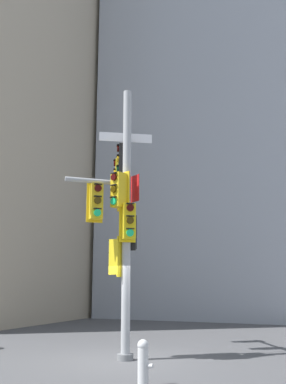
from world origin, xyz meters
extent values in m
plane|color=#474749|center=(0.00, 0.00, 0.00)|extent=(120.00, 120.00, 0.00)
cube|color=#9399A3|center=(-0.01, 20.11, 17.94)|extent=(15.87, 15.87, 35.89)
cylinder|color=#9EA0A3|center=(0.00, 0.00, 3.91)|extent=(0.25, 0.25, 7.81)
cylinder|color=slate|center=(0.00, 0.00, 0.08)|extent=(0.44, 0.44, 0.16)
cylinder|color=#9EA0A3|center=(-0.77, 1.32, 6.55)|extent=(1.65, 2.70, 0.14)
cylinder|color=#9EA0A3|center=(-0.68, -0.60, 4.88)|extent=(1.44, 1.30, 0.14)
cube|color=black|center=(-0.37, 1.02, 5.95)|extent=(0.27, 0.43, 1.14)
cube|color=black|center=(-0.54, 0.92, 5.95)|extent=(0.46, 0.46, 1.00)
cylinder|color=#360605|center=(-0.71, 0.82, 6.30)|extent=(0.15, 0.20, 0.20)
cube|color=black|center=(-0.71, 0.82, 6.42)|extent=(0.17, 0.23, 0.02)
cylinder|color=yellow|center=(-0.71, 0.82, 5.95)|extent=(0.15, 0.20, 0.20)
cube|color=black|center=(-0.71, 0.82, 6.07)|extent=(0.17, 0.23, 0.02)
cylinder|color=#06311C|center=(-0.71, 0.82, 5.60)|extent=(0.15, 0.20, 0.20)
cube|color=black|center=(-0.71, 0.82, 5.72)|extent=(0.17, 0.23, 0.02)
cube|color=yellow|center=(-1.22, 2.47, 5.95)|extent=(0.27, 0.43, 1.14)
cube|color=yellow|center=(-1.38, 2.37, 5.95)|extent=(0.46, 0.46, 1.00)
cylinder|color=#360605|center=(-1.55, 2.27, 6.30)|extent=(0.15, 0.20, 0.20)
cube|color=black|center=(-1.56, 2.27, 6.42)|extent=(0.17, 0.23, 0.02)
cylinder|color=yellow|center=(-1.55, 2.27, 5.95)|extent=(0.15, 0.20, 0.20)
cube|color=black|center=(-1.56, 2.27, 6.07)|extent=(0.17, 0.23, 0.02)
cylinder|color=#06311C|center=(-1.55, 2.27, 5.60)|extent=(0.15, 0.20, 0.20)
cube|color=black|center=(-1.56, 2.27, 5.72)|extent=(0.17, 0.23, 0.02)
cube|color=gold|center=(-0.80, -0.46, 4.28)|extent=(0.38, 0.34, 1.14)
cube|color=gold|center=(-0.68, -0.60, 4.28)|extent=(0.48, 0.48, 1.00)
cylinder|color=#360605|center=(-0.54, -0.75, 4.63)|extent=(0.19, 0.18, 0.20)
cube|color=black|center=(-0.54, -0.75, 4.75)|extent=(0.21, 0.20, 0.02)
cylinder|color=#3C2C06|center=(-0.54, -0.75, 4.28)|extent=(0.19, 0.18, 0.20)
cube|color=black|center=(-0.54, -0.75, 4.40)|extent=(0.21, 0.20, 0.02)
cylinder|color=#19C672|center=(-0.54, -0.75, 3.93)|extent=(0.19, 0.18, 0.20)
cube|color=black|center=(-0.54, -0.75, 4.05)|extent=(0.21, 0.20, 0.02)
cube|color=gold|center=(-0.05, -0.12, 4.63)|extent=(0.46, 0.20, 1.14)
cube|color=gold|center=(-0.11, -0.30, 4.63)|extent=(0.44, 0.44, 1.00)
cylinder|color=#360605|center=(-0.18, -0.49, 4.98)|extent=(0.21, 0.13, 0.20)
cube|color=black|center=(-0.19, -0.50, 5.10)|extent=(0.23, 0.14, 0.02)
cylinder|color=#3C2C06|center=(-0.18, -0.49, 4.63)|extent=(0.21, 0.13, 0.20)
cube|color=black|center=(-0.19, -0.50, 4.75)|extent=(0.23, 0.14, 0.02)
cylinder|color=#19C672|center=(-0.18, -0.49, 4.28)|extent=(0.21, 0.13, 0.20)
cube|color=black|center=(-0.19, -0.50, 4.40)|extent=(0.23, 0.14, 0.02)
cube|color=yellow|center=(-0.13, 0.03, 2.76)|extent=(0.13, 0.48, 1.14)
cube|color=yellow|center=(-0.32, 0.07, 2.76)|extent=(0.40, 0.40, 1.00)
cylinder|color=#360605|center=(-0.51, 0.11, 3.11)|extent=(0.10, 0.21, 0.20)
cube|color=black|center=(-0.52, 0.11, 3.23)|extent=(0.12, 0.23, 0.02)
cylinder|color=yellow|center=(-0.51, 0.11, 2.76)|extent=(0.10, 0.21, 0.20)
cube|color=black|center=(-0.52, 0.11, 2.88)|extent=(0.12, 0.23, 0.02)
cylinder|color=#06311C|center=(-0.51, 0.11, 2.41)|extent=(0.10, 0.21, 0.20)
cube|color=black|center=(-0.52, 0.11, 2.53)|extent=(0.12, 0.23, 0.02)
cube|color=black|center=(-0.02, 0.13, 3.51)|extent=(0.48, 0.09, 1.14)
cube|color=black|center=(-0.04, 0.32, 3.51)|extent=(0.38, 0.38, 1.00)
cylinder|color=red|center=(-0.06, 0.52, 3.86)|extent=(0.21, 0.08, 0.20)
cube|color=black|center=(-0.06, 0.53, 3.98)|extent=(0.23, 0.10, 0.02)
cylinder|color=#3C2C06|center=(-0.06, 0.52, 3.51)|extent=(0.21, 0.08, 0.20)
cube|color=black|center=(-0.06, 0.53, 3.63)|extent=(0.23, 0.10, 0.02)
cylinder|color=#06311C|center=(-0.06, 0.52, 3.16)|extent=(0.21, 0.08, 0.20)
cube|color=black|center=(-0.06, 0.53, 3.28)|extent=(0.23, 0.10, 0.02)
cube|color=yellow|center=(0.08, -0.11, 3.72)|extent=(0.40, 0.31, 1.14)
cube|color=yellow|center=(0.19, -0.26, 3.72)|extent=(0.48, 0.48, 1.00)
cylinder|color=#360605|center=(0.31, -0.42, 4.07)|extent=(0.20, 0.17, 0.20)
cube|color=black|center=(0.31, -0.43, 4.19)|extent=(0.22, 0.19, 0.02)
cylinder|color=#3C2C06|center=(0.31, -0.42, 3.72)|extent=(0.20, 0.17, 0.20)
cube|color=black|center=(0.31, -0.43, 3.84)|extent=(0.22, 0.19, 0.02)
cylinder|color=#19C672|center=(0.31, -0.42, 3.37)|extent=(0.20, 0.17, 0.20)
cube|color=black|center=(0.31, -0.43, 3.49)|extent=(0.22, 0.19, 0.02)
cube|color=white|center=(-0.18, 0.30, 6.44)|extent=(1.41, 0.88, 0.28)
cube|color=#19479E|center=(-0.18, 0.30, 6.44)|extent=(1.37, 0.86, 0.24)
cube|color=red|center=(0.12, 0.19, 4.75)|extent=(0.55, 0.36, 0.80)
cube|color=white|center=(0.12, 0.19, 4.75)|extent=(0.51, 0.33, 0.76)
cylinder|color=silver|center=(1.58, -2.55, 0.36)|extent=(0.22, 0.22, 0.72)
sphere|color=silver|center=(1.58, -2.55, 0.78)|extent=(0.23, 0.23, 0.23)
cylinder|color=silver|center=(1.74, -2.55, 0.39)|extent=(0.10, 0.09, 0.09)
camera|label=1|loc=(5.03, -10.81, 1.97)|focal=39.05mm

